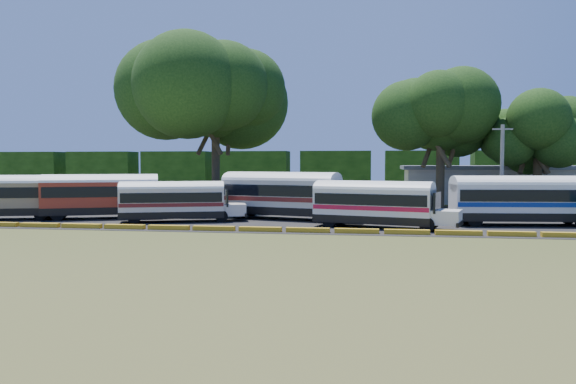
# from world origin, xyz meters

# --- Properties ---
(ground) EXTENTS (160.00, 160.00, 0.00)m
(ground) POSITION_xyz_m (0.00, 0.00, 0.00)
(ground) COLOR #324717
(ground) RESTS_ON ground
(asphalt_strip) EXTENTS (64.00, 24.00, 0.02)m
(asphalt_strip) POSITION_xyz_m (1.00, 12.00, 0.01)
(asphalt_strip) COLOR black
(asphalt_strip) RESTS_ON ground
(curb) EXTENTS (53.70, 0.45, 0.30)m
(curb) POSITION_xyz_m (-0.00, 1.00, 0.15)
(curb) COLOR #C98D17
(curb) RESTS_ON ground
(terminal_building) EXTENTS (19.00, 9.00, 4.00)m
(terminal_building) POSITION_xyz_m (18.00, 30.00, 2.03)
(terminal_building) COLOR beige
(terminal_building) RESTS_ON ground
(treeline_backdrop) EXTENTS (130.00, 4.00, 6.00)m
(treeline_backdrop) POSITION_xyz_m (0.00, 48.00, 3.00)
(treeline_backdrop) COLOR black
(treeline_backdrop) RESTS_ON ground
(bus_red) EXTENTS (10.61, 6.44, 3.43)m
(bus_red) POSITION_xyz_m (-15.05, 7.24, 1.97)
(bus_red) COLOR black
(bus_red) RESTS_ON ground
(bus_cream_west) EXTENTS (9.29, 5.00, 2.98)m
(bus_cream_west) POSITION_xyz_m (-8.78, 5.66, 1.68)
(bus_cream_west) COLOR black
(bus_cream_west) RESTS_ON ground
(bus_cream_east) EXTENTS (11.32, 5.53, 3.62)m
(bus_cream_east) POSITION_xyz_m (-1.27, 8.83, 2.04)
(bus_cream_east) COLOR black
(bus_cream_east) RESTS_ON ground
(bus_white_red) EXTENTS (9.78, 4.71, 3.12)m
(bus_white_red) POSITION_xyz_m (5.69, 4.12, 1.77)
(bus_white_red) COLOR black
(bus_white_red) RESTS_ON ground
(bus_white_blue) EXTENTS (10.63, 3.60, 3.43)m
(bus_white_blue) POSITION_xyz_m (15.34, 7.07, 1.94)
(bus_white_blue) COLOR black
(bus_white_blue) RESTS_ON ground
(tree_west) EXTENTS (12.66, 12.66, 16.02)m
(tree_west) POSITION_xyz_m (-9.91, 20.18, 11.35)
(tree_west) COLOR #362A1B
(tree_west) RESTS_ON ground
(tree_center) EXTENTS (9.09, 9.09, 12.14)m
(tree_center) POSITION_xyz_m (11.71, 21.56, 8.76)
(tree_center) COLOR #362A1B
(tree_center) RESTS_ON ground
(tree_east) EXTENTS (7.78, 7.78, 10.38)m
(tree_east) POSITION_xyz_m (20.58, 22.01, 7.47)
(tree_east) COLOR #362A1B
(tree_east) RESTS_ON ground
(utility_pole) EXTENTS (1.60, 0.30, 7.41)m
(utility_pole) POSITION_xyz_m (15.80, 14.60, 3.82)
(utility_pole) COLOR gray
(utility_pole) RESTS_ON ground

